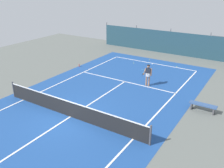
# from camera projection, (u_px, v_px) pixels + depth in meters

# --- Properties ---
(ground_plane) EXTENTS (36.00, 36.00, 0.00)m
(ground_plane) POSITION_uv_depth(u_px,v_px,m) (71.00, 117.00, 14.27)
(ground_plane) COLOR slate
(court_surface) EXTENTS (11.02, 26.60, 0.01)m
(court_surface) POSITION_uv_depth(u_px,v_px,m) (71.00, 117.00, 14.27)
(court_surface) COLOR #1E478C
(court_surface) RESTS_ON ground
(tennis_net) EXTENTS (10.12, 0.10, 1.10)m
(tennis_net) POSITION_uv_depth(u_px,v_px,m) (70.00, 109.00, 14.08)
(tennis_net) COLOR black
(tennis_net) RESTS_ON ground
(back_fence) EXTENTS (16.30, 0.98, 2.70)m
(back_fence) POSITION_uv_depth(u_px,v_px,m) (171.00, 47.00, 26.90)
(back_fence) COLOR #1E3D4C
(back_fence) RESTS_ON ground
(tennis_player) EXTENTS (0.68, 0.78, 1.64)m
(tennis_player) POSITION_uv_depth(u_px,v_px,m) (148.00, 74.00, 18.16)
(tennis_player) COLOR #9E7051
(tennis_player) RESTS_ON ground
(tennis_ball_near_player) EXTENTS (0.07, 0.07, 0.07)m
(tennis_ball_near_player) POSITION_uv_depth(u_px,v_px,m) (134.00, 63.00, 23.54)
(tennis_ball_near_player) COLOR #CCDB33
(tennis_ball_near_player) RESTS_ON ground
(tennis_ball_midcourt) EXTENTS (0.07, 0.07, 0.07)m
(tennis_ball_midcourt) POSITION_uv_depth(u_px,v_px,m) (149.00, 60.00, 24.48)
(tennis_ball_midcourt) COLOR #CCDB33
(tennis_ball_midcourt) RESTS_ON ground
(tennis_ball_by_sideline) EXTENTS (0.07, 0.07, 0.07)m
(tennis_ball_by_sideline) POSITION_uv_depth(u_px,v_px,m) (177.00, 67.00, 22.55)
(tennis_ball_by_sideline) COLOR #CCDB33
(tennis_ball_by_sideline) RESTS_ON ground
(parked_car) EXTENTS (2.17, 4.28, 1.68)m
(parked_car) POSITION_uv_depth(u_px,v_px,m) (217.00, 45.00, 26.73)
(parked_car) COLOR black
(parked_car) RESTS_ON ground
(courtside_bench) EXTENTS (1.60, 0.40, 0.49)m
(courtside_bench) POSITION_uv_depth(u_px,v_px,m) (203.00, 106.00, 14.73)
(courtside_bench) COLOR #335184
(courtside_bench) RESTS_ON ground
(water_bottle) EXTENTS (0.08, 0.08, 0.24)m
(water_bottle) POSITION_uv_depth(u_px,v_px,m) (79.00, 65.00, 22.62)
(water_bottle) COLOR #D84C38
(water_bottle) RESTS_ON ground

